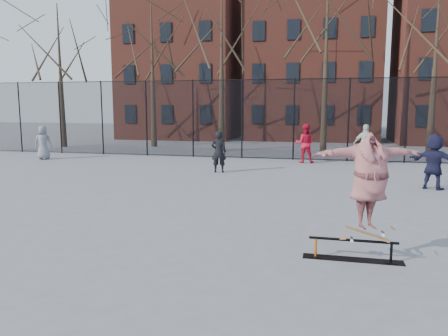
% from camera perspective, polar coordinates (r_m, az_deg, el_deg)
% --- Properties ---
extents(ground, '(100.00, 100.00, 0.00)m').
position_cam_1_polar(ground, '(9.65, -4.47, -8.12)').
color(ground, slate).
extents(skate_rail, '(1.73, 0.26, 0.38)m').
position_cam_1_polar(skate_rail, '(8.16, 16.46, -10.44)').
color(skate_rail, black).
rests_on(skate_rail, ground).
extents(skateboard, '(0.82, 0.20, 0.10)m').
position_cam_1_polar(skateboard, '(8.09, 18.16, -8.59)').
color(skateboard, '#95633B').
rests_on(skateboard, skate_rail).
extents(skater, '(2.08, 1.36, 1.66)m').
position_cam_1_polar(skater, '(7.89, 18.45, -2.46)').
color(skater, purple).
rests_on(skater, skateboard).
extents(bystander_grey, '(0.97, 0.82, 1.69)m').
position_cam_1_polar(bystander_grey, '(23.65, -22.56, 3.09)').
color(bystander_grey, slate).
rests_on(bystander_grey, ground).
extents(bystander_black, '(0.67, 0.50, 1.68)m').
position_cam_1_polar(bystander_black, '(17.61, -0.69, 2.14)').
color(bystander_black, black).
rests_on(bystander_black, ground).
extents(bystander_red, '(0.91, 0.72, 1.83)m').
position_cam_1_polar(bystander_red, '(20.91, 10.52, 3.18)').
color(bystander_red, red).
rests_on(bystander_red, ground).
extents(bystander_white, '(1.14, 0.61, 1.84)m').
position_cam_1_polar(bystander_white, '(20.95, 18.01, 2.94)').
color(bystander_white, silver).
rests_on(bystander_white, ground).
extents(bystander_navy, '(1.72, 1.26, 1.80)m').
position_cam_1_polar(bystander_navy, '(15.60, 25.75, 0.75)').
color(bystander_navy, '#1C1B37').
rests_on(bystander_navy, ground).
extents(fence, '(34.03, 0.07, 4.00)m').
position_cam_1_polar(fence, '(22.00, 5.93, 6.49)').
color(fence, black).
rests_on(fence, ground).
extents(tree_row, '(33.66, 7.46, 10.67)m').
position_cam_1_polar(tree_row, '(26.55, 6.82, 18.27)').
color(tree_row, black).
rests_on(tree_row, ground).
extents(rowhouses, '(29.00, 7.00, 13.00)m').
position_cam_1_polar(rowhouses, '(35.03, 10.14, 13.62)').
color(rowhouses, brown).
rests_on(rowhouses, ground).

